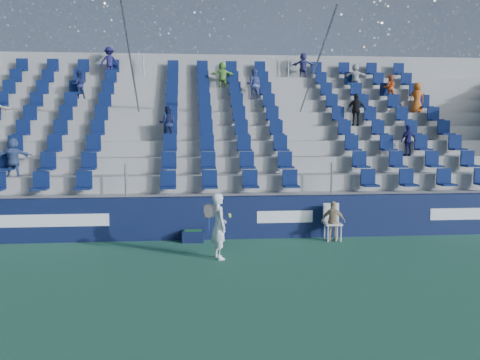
% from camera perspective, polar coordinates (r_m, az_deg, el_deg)
% --- Properties ---
extents(ground, '(70.00, 70.00, 0.00)m').
position_cam_1_polar(ground, '(12.25, 0.34, -9.22)').
color(ground, '#2D694D').
rests_on(ground, ground).
extents(sponsor_wall, '(24.00, 0.32, 1.20)m').
position_cam_1_polar(sponsor_wall, '(15.19, -0.87, -4.01)').
color(sponsor_wall, '#10193D').
rests_on(sponsor_wall, ground).
extents(grandstand, '(24.00, 8.17, 6.63)m').
position_cam_1_polar(grandstand, '(20.09, -2.08, 2.73)').
color(grandstand, gray).
rests_on(grandstand, ground).
extents(tennis_player, '(0.69, 0.66, 1.59)m').
position_cam_1_polar(tennis_player, '(12.82, -2.27, -4.92)').
color(tennis_player, white).
rests_on(tennis_player, ground).
extents(line_judge_chair, '(0.45, 0.46, 1.03)m').
position_cam_1_polar(line_judge_chair, '(15.20, 9.78, -4.14)').
color(line_judge_chair, white).
rests_on(line_judge_chair, ground).
extents(line_judge, '(0.71, 0.47, 1.12)m').
position_cam_1_polar(line_judge, '(15.05, 9.93, -4.35)').
color(line_judge, tan).
rests_on(line_judge, ground).
extents(ball_bin, '(0.62, 0.44, 0.33)m').
position_cam_1_polar(ball_bin, '(14.83, -5.01, -5.93)').
color(ball_bin, '#0F183A').
rests_on(ball_bin, ground).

